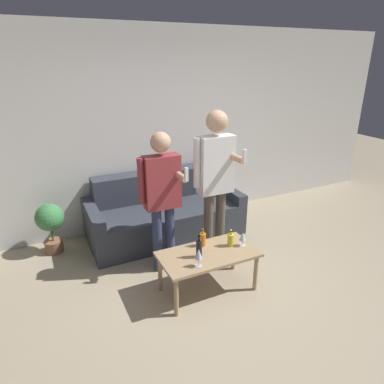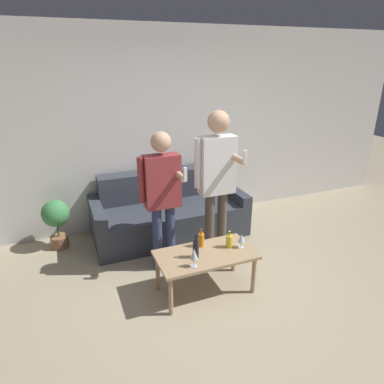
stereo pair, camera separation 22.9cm
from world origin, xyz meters
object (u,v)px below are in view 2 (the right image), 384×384
Objects in this scene: couch at (168,213)px; coffee_table at (206,258)px; person_standing_left at (162,191)px; bottle_orange at (201,239)px; person_standing_right at (217,175)px.

couch is 1.38m from coffee_table.
coffee_table is at bearing -65.17° from person_standing_left.
coffee_table is 5.08× the size of bottle_orange.
couch is 1.25m from bottle_orange.
person_standing_left is 0.90× the size of person_standing_right.
person_standing_left is at bearing 114.83° from coffee_table.
bottle_orange is at bearing -91.58° from couch.
coffee_table is 0.62× the size of person_standing_left.
person_standing_left reaches higher than bottle_orange.
person_standing_right reaches higher than bottle_orange.
person_standing_left is (-0.28, 0.42, 0.43)m from bottle_orange.
bottle_orange is (-0.03, -1.22, 0.23)m from couch.
bottle_orange is (0.02, 0.15, 0.13)m from coffee_table.
person_standing_right reaches higher than couch.
bottle_orange is 0.66m from person_standing_left.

